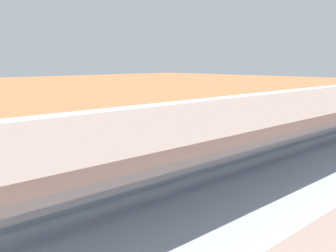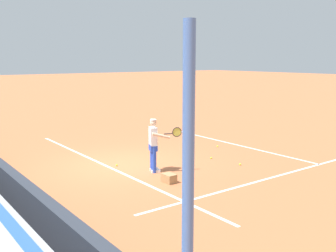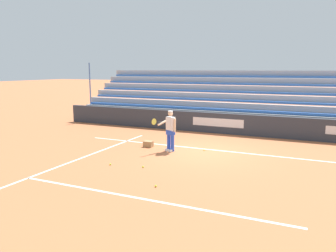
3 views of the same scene
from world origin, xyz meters
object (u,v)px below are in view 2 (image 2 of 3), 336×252
at_px(tennis_player, 154,145).
at_px(ball_box_cardboard, 169,178).
at_px(tennis_ball_on_baseline, 117,165).
at_px(tennis_ball_stray_back, 240,164).
at_px(tennis_ball_far_right, 217,146).
at_px(tennis_ball_midcourt, 211,158).

distance_m(tennis_player, ball_box_cardboard, 1.44).
xyz_separation_m(tennis_ball_on_baseline, tennis_ball_stray_back, (2.43, 3.45, 0.00)).
relative_size(tennis_player, tennis_ball_far_right, 25.98).
distance_m(tennis_player, tennis_ball_on_baseline, 1.69).
height_order(tennis_ball_on_baseline, tennis_ball_stray_back, same).
bearing_deg(tennis_ball_midcourt, tennis_ball_far_right, 129.53).
xyz_separation_m(tennis_player, tennis_ball_far_right, (-1.38, 4.14, -0.86)).
bearing_deg(tennis_player, ball_box_cardboard, -13.49).
height_order(tennis_player, tennis_ball_far_right, tennis_player).
height_order(tennis_ball_midcourt, tennis_ball_stray_back, same).
bearing_deg(tennis_player, tennis_ball_midcourt, 92.61).
bearing_deg(ball_box_cardboard, tennis_player, 166.51).
relative_size(tennis_ball_far_right, tennis_ball_on_baseline, 1.00).
bearing_deg(ball_box_cardboard, tennis_ball_midcourt, 114.38).
xyz_separation_m(tennis_player, ball_box_cardboard, (1.19, -0.29, -0.76)).
distance_m(tennis_player, tennis_ball_stray_back, 3.14).
distance_m(tennis_ball_far_right, tennis_ball_stray_back, 2.83).
bearing_deg(tennis_ball_far_right, tennis_ball_on_baseline, -89.16).
xyz_separation_m(ball_box_cardboard, tennis_ball_stray_back, (-0.08, 3.09, -0.10)).
bearing_deg(tennis_ball_midcourt, tennis_player, -87.39).
bearing_deg(tennis_ball_midcourt, ball_box_cardboard, -65.62).
bearing_deg(tennis_ball_stray_back, tennis_player, -111.67).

